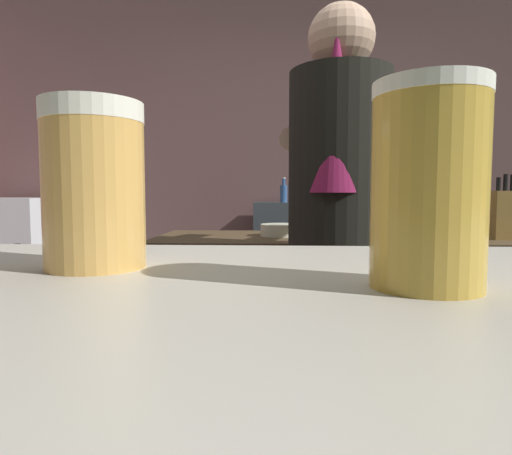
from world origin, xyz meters
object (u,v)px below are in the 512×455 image
object	(u,v)px
chefs_knife	(391,237)
bottle_olive_oil	(284,193)
mixing_bowl	(282,230)
bottle_hot_sauce	(292,191)
bartender	(338,227)
pint_glass_far	(428,187)
mini_fridge	(16,273)
pint_glass_near	(94,186)
knife_block	(504,214)

from	to	relation	value
chefs_knife	bottle_olive_oil	world-z (taller)	bottle_olive_oil
chefs_knife	bottle_olive_oil	xyz separation A→B (m)	(-0.44, 1.28, 0.19)
mixing_bowl	bottle_hot_sauce	size ratio (longest dim) A/B	0.91
bartender	mixing_bowl	bearing A→B (deg)	36.53
bartender	pint_glass_far	size ratio (longest dim) A/B	12.76
mini_fridge	mixing_bowl	distance (m)	2.26
pint_glass_far	bottle_hot_sauce	bearing A→B (deg)	89.88
pint_glass_far	bottle_olive_oil	bearing A→B (deg)	91.09
mini_fridge	bartender	bearing A→B (deg)	-36.89
bottle_olive_oil	mini_fridge	bearing A→B (deg)	-176.91
mini_fridge	pint_glass_near	world-z (taller)	pint_glass_near
chefs_knife	pint_glass_near	distance (m)	1.67
bartender	bottle_hot_sauce	size ratio (longest dim) A/B	8.27
knife_block	mixing_bowl	xyz separation A→B (m)	(-0.92, 0.10, -0.08)
bartender	chefs_knife	distance (m)	0.50
bottle_olive_oil	bartender	bearing A→B (deg)	-84.56
chefs_knife	bottle_hot_sauce	bearing A→B (deg)	110.07
chefs_knife	knife_block	bearing A→B (deg)	-0.53
mixing_bowl	chefs_knife	xyz separation A→B (m)	(0.47, -0.06, -0.02)
mini_fridge	pint_glass_far	world-z (taller)	pint_glass_far
knife_block	bottle_hot_sauce	distance (m)	1.62
bartender	pint_glass_near	xyz separation A→B (m)	(-0.36, -1.12, 0.12)
mixing_bowl	bottle_olive_oil	distance (m)	1.23
knife_block	pint_glass_far	distance (m)	1.77
bartender	mixing_bowl	size ratio (longest dim) A/B	9.09
bottle_olive_oil	pint_glass_far	bearing A→B (deg)	-88.91
bottle_olive_oil	mixing_bowl	bearing A→B (deg)	-91.14
bartender	mixing_bowl	distance (m)	0.51
bottle_olive_oil	bottle_hot_sauce	bearing A→B (deg)	47.62
mini_fridge	mixing_bowl	world-z (taller)	mini_fridge
mini_fridge	bartender	distance (m)	2.68
mini_fridge	chefs_knife	bearing A→B (deg)	-26.20
chefs_knife	pint_glass_far	bearing A→B (deg)	-99.42
pint_glass_near	pint_glass_far	bearing A→B (deg)	-15.04
bottle_hot_sauce	knife_block	bearing A→B (deg)	-59.05
pint_glass_far	bartender	bearing A→B (deg)	84.90
knife_block	bottle_hot_sauce	xyz separation A→B (m)	(-0.83, 1.38, 0.10)
bartender	knife_block	xyz separation A→B (m)	(0.73, 0.37, 0.03)
mini_fridge	chefs_knife	distance (m)	2.69
mini_fridge	knife_block	bearing A→B (deg)	-23.15
bartender	mini_fridge	bearing A→B (deg)	68.22
chefs_knife	bottle_hot_sauce	world-z (taller)	bottle_hot_sauce
bottle_hot_sauce	mini_fridge	bearing A→B (deg)	-175.12
knife_block	pint_glass_near	distance (m)	1.85
pint_glass_far	mixing_bowl	bearing A→B (deg)	92.71
mixing_bowl	mini_fridge	bearing A→B (deg)	149.98
mini_fridge	chefs_knife	size ratio (longest dim) A/B	4.58
chefs_knife	bottle_hot_sauce	distance (m)	1.42
pint_glass_far	knife_block	bearing A→B (deg)	61.75
knife_block	chefs_knife	size ratio (longest dim) A/B	1.12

